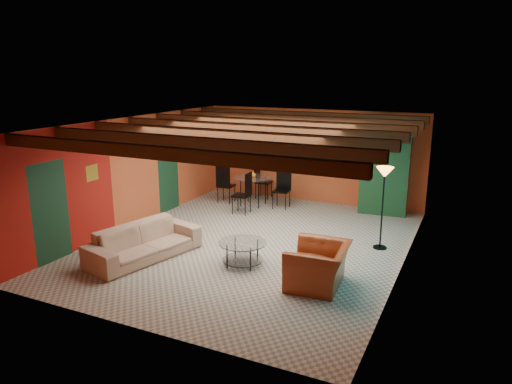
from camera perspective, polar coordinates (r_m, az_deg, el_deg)
The scene contains 11 objects.
room at distance 10.25m, azimuth -0.21°, elevation 6.45°, with size 6.52×8.01×2.71m.
sofa at distance 10.10m, azimuth -13.27°, elevation -5.84°, with size 2.40×0.94×0.70m, color #9D7A65.
armchair at distance 8.69m, azimuth 7.48°, elevation -8.75°, with size 1.18×1.03×0.76m, color maroon.
coffee_table at distance 9.54m, azimuth -1.62°, elevation -7.36°, with size 0.95×0.95×0.49m, color silver, non-canonical shape.
dining_table at distance 13.56m, azimuth -0.34°, elevation 0.75°, with size 2.20×2.20×1.15m, color white, non-canonical shape.
armoire at distance 13.22m, azimuth 15.30°, elevation 2.04°, with size 1.21×0.59×2.12m, color brown.
floor_lamp at distance 10.54m, azimuth 14.92°, elevation -1.89°, with size 0.37×0.37×1.82m, color black, non-canonical shape.
ceiling_fan at distance 10.15m, azimuth -0.49°, elevation 6.37°, with size 1.50×1.50×0.44m, color #472614, non-canonical shape.
painting at distance 14.20m, azimuth 3.22°, elevation 5.78°, with size 1.05×0.03×0.65m, color black.
potted_plant at distance 13.01m, azimuth 15.68°, elevation 7.66°, with size 0.44×0.38×0.49m, color #26661E.
vase at distance 13.42m, azimuth -0.35°, elevation 3.49°, with size 0.17×0.17×0.17m, color orange.
Camera 1 is at (4.37, -9.05, 3.79)m, focal length 33.34 mm.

